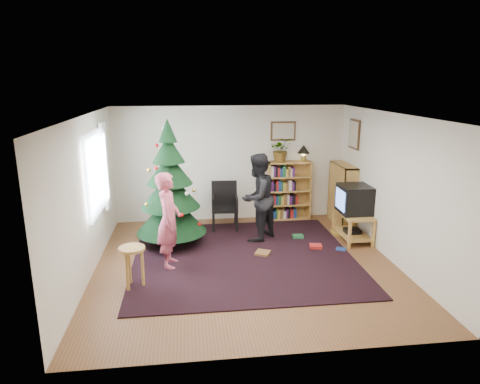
{
  "coord_description": "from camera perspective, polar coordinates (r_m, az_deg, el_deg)",
  "views": [
    {
      "loc": [
        -0.91,
        -6.63,
        3.03
      ],
      "look_at": [
        -0.02,
        0.64,
        1.1
      ],
      "focal_mm": 32.0,
      "sensor_mm": 36.0,
      "label": 1
    }
  ],
  "objects": [
    {
      "name": "wall_left",
      "position": [
        7.05,
        -19.76,
        -0.75
      ],
      "size": [
        0.02,
        5.0,
        2.5
      ],
      "primitive_type": "cube",
      "color": "silver",
      "rests_on": "floor"
    },
    {
      "name": "tv_stand",
      "position": [
        8.6,
        14.81,
        -4.08
      ],
      "size": [
        0.52,
        0.94,
        0.55
      ],
      "color": "gold",
      "rests_on": "floor"
    },
    {
      "name": "stool",
      "position": [
        6.58,
        -14.17,
        -8.33
      ],
      "size": [
        0.39,
        0.39,
        0.64
      ],
      "color": "gold",
      "rests_on": "floor"
    },
    {
      "name": "person_standing",
      "position": [
        7.1,
        -9.49,
        -3.74
      ],
      "size": [
        0.42,
        0.61,
        1.6
      ],
      "primitive_type": "imported",
      "rotation": [
        0.0,
        0.0,
        1.5
      ],
      "color": "#C24D63",
      "rests_on": "rug"
    },
    {
      "name": "window_pane",
      "position": [
        7.56,
        -18.75,
        2.29
      ],
      "size": [
        0.04,
        1.2,
        1.4
      ],
      "primitive_type": "cube",
      "color": "silver",
      "rests_on": "wall_left"
    },
    {
      "name": "curtain",
      "position": [
        8.22,
        -17.53,
        3.35
      ],
      "size": [
        0.06,
        0.35,
        1.6
      ],
      "primitive_type": "cube",
      "color": "white",
      "rests_on": "wall_left"
    },
    {
      "name": "bookshelf_back",
      "position": [
        9.54,
        6.53,
        0.3
      ],
      "size": [
        0.95,
        0.3,
        1.3
      ],
      "color": "gold",
      "rests_on": "floor"
    },
    {
      "name": "floor",
      "position": [
        7.35,
        0.77,
        -9.58
      ],
      "size": [
        5.0,
        5.0,
        0.0
      ],
      "primitive_type": "plane",
      "color": "brown",
      "rests_on": "ground"
    },
    {
      "name": "person_by_chair",
      "position": [
        8.16,
        2.32,
        -0.75
      ],
      "size": [
        1.04,
        1.04,
        1.7
      ],
      "primitive_type": "imported",
      "rotation": [
        0.0,
        0.0,
        3.92
      ],
      "color": "black",
      "rests_on": "rug"
    },
    {
      "name": "christmas_tree",
      "position": [
        7.98,
        -9.29,
        -0.26
      ],
      "size": [
        1.31,
        1.31,
        2.37
      ],
      "rotation": [
        0.0,
        0.0,
        -0.26
      ],
      "color": "#3F2816",
      "rests_on": "rug"
    },
    {
      "name": "picture_back",
      "position": [
        9.4,
        5.78,
        8.09
      ],
      "size": [
        0.55,
        0.03,
        0.42
      ],
      "color": "#4C3319",
      "rests_on": "wall_back"
    },
    {
      "name": "wall_back",
      "position": [
        9.35,
        -1.27,
        3.78
      ],
      "size": [
        5.0,
        0.02,
        2.5
      ],
      "primitive_type": "cube",
      "color": "silver",
      "rests_on": "floor"
    },
    {
      "name": "floor_clutter",
      "position": [
        8.25,
        9.52,
        -6.71
      ],
      "size": [
        1.89,
        1.06,
        0.08
      ],
      "color": "#A51E19",
      "rests_on": "rug"
    },
    {
      "name": "bookshelf_right",
      "position": [
        9.41,
        13.47,
        -0.22
      ],
      "size": [
        0.3,
        0.95,
        1.3
      ],
      "rotation": [
        0.0,
        0.0,
        1.57
      ],
      "color": "gold",
      "rests_on": "floor"
    },
    {
      "name": "potted_plant",
      "position": [
        9.31,
        5.49,
        5.64
      ],
      "size": [
        0.5,
        0.44,
        0.53
      ],
      "primitive_type": "imported",
      "rotation": [
        0.0,
        0.0,
        -0.06
      ],
      "color": "gray",
      "rests_on": "bookshelf_back"
    },
    {
      "name": "table_lamp",
      "position": [
        9.43,
        8.47,
        5.52
      ],
      "size": [
        0.27,
        0.27,
        0.36
      ],
      "color": "#A57F33",
      "rests_on": "bookshelf_back"
    },
    {
      "name": "wall_front",
      "position": [
        4.59,
        5.08,
        -8.09
      ],
      "size": [
        5.0,
        0.02,
        2.5
      ],
      "primitive_type": "cube",
      "color": "silver",
      "rests_on": "floor"
    },
    {
      "name": "rug",
      "position": [
        7.62,
        0.47,
        -8.59
      ],
      "size": [
        3.8,
        3.6,
        0.02
      ],
      "primitive_type": "cube",
      "color": "black",
      "rests_on": "floor"
    },
    {
      "name": "wall_right",
      "position": [
        7.67,
        19.65,
        0.47
      ],
      "size": [
        0.02,
        5.0,
        2.5
      ],
      "primitive_type": "cube",
      "color": "silver",
      "rests_on": "floor"
    },
    {
      "name": "picture_right",
      "position": [
        9.11,
        15.02,
        7.45
      ],
      "size": [
        0.03,
        0.5,
        0.6
      ],
      "color": "#4C3319",
      "rests_on": "wall_right"
    },
    {
      "name": "armchair",
      "position": [
        8.96,
        -2.12,
        -1.49
      ],
      "size": [
        0.56,
        0.56,
        0.97
      ],
      "rotation": [
        0.0,
        0.0,
        -0.06
      ],
      "color": "black",
      "rests_on": "rug"
    },
    {
      "name": "crt_tv",
      "position": [
        8.45,
        15.01,
        -0.93
      ],
      "size": [
        0.57,
        0.61,
        0.53
      ],
      "color": "black",
      "rests_on": "tv_stand"
    },
    {
      "name": "ceiling",
      "position": [
        6.72,
        0.85,
        10.24
      ],
      "size": [
        5.0,
        5.0,
        0.0
      ],
      "primitive_type": "plane",
      "rotation": [
        3.14,
        0.0,
        0.0
      ],
      "color": "white",
      "rests_on": "wall_back"
    }
  ]
}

